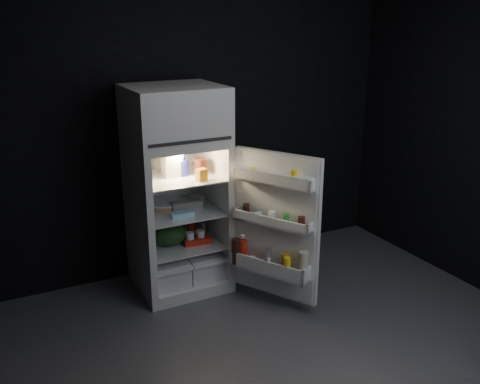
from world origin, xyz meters
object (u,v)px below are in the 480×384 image
fridge_door (274,228)px  milk_jug (172,162)px  refrigerator (176,183)px  egg_carton (187,205)px  yogurt_tray (196,240)px

fridge_door → milk_jug: 1.03m
refrigerator → milk_jug: bearing=-171.9°
fridge_door → egg_carton: size_ratio=4.68×
refrigerator → fridge_door: size_ratio=1.46×
refrigerator → milk_jug: (-0.03, -0.00, 0.19)m
fridge_door → yogurt_tray: 0.76m
egg_carton → yogurt_tray: bearing=-52.7°
refrigerator → fridge_door: bearing=-51.3°
fridge_door → yogurt_tray: size_ratio=5.28×
refrigerator → egg_carton: bearing=-36.8°
refrigerator → fridge_door: 0.94m
egg_carton → milk_jug: bearing=160.4°
fridge_door → yogurt_tray: bearing=127.9°
fridge_door → yogurt_tray: (-0.44, 0.57, -0.24)m
refrigerator → egg_carton: (0.07, -0.05, -0.19)m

